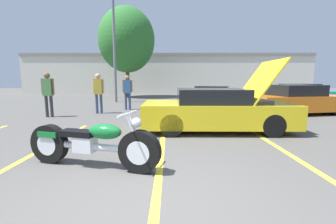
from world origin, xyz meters
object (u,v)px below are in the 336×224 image
Objects in this scene: parked_car_mid_row at (296,100)px; light_pole at (115,44)px; spectator_near_motorcycle at (98,90)px; spectator_midground at (48,91)px; motorcycle at (92,144)px; tree_background at (127,40)px; parked_car_left_row at (214,94)px; parked_car_right_row at (300,94)px; show_car_hood_open at (216,110)px; spectator_by_show_car at (127,89)px.

light_pole is at bearing 138.58° from parked_car_mid_row.
light_pole is 3.94× the size of spectator_near_motorcycle.
parked_car_mid_row is at bearing 5.53° from spectator_midground.
spectator_near_motorcycle reaches higher than motorcycle.
spectator_midground is at bearing -149.23° from spectator_near_motorcycle.
tree_background reaches higher than spectator_midground.
parked_car_mid_row reaches higher than motorcycle.
motorcycle is at bearing -81.76° from tree_background.
motorcycle is at bearing -91.94° from parked_car_left_row.
light_pole is at bearing 78.33° from spectator_midground.
tree_background is at bearing 158.69° from parked_car_right_row.
show_car_hood_open reaches higher than parked_car_left_row.
spectator_by_show_car is at bearing -69.94° from light_pole.
parked_car_right_row is at bearing 16.20° from spectator_by_show_car.
parked_car_right_row is at bearing -4.67° from light_pole.
motorcycle is at bearing -129.52° from parked_car_right_row.
parked_car_mid_row is (9.29, -5.33, -3.31)m from light_pole.
spectator_near_motorcycle is at bearing 121.00° from motorcycle.
parked_car_mid_row is 2.55× the size of spectator_midground.
light_pole reaches higher than spectator_near_motorcycle.
light_pole reaches higher than spectator_by_show_car.
parked_car_mid_row reaches higher than parked_car_left_row.
spectator_by_show_car is (-7.81, 1.29, 0.43)m from parked_car_mid_row.
light_pole is at bearing 110.06° from spectator_by_show_car.
show_car_hood_open is 2.40× the size of spectator_midground.
show_car_hood_open reaches higher than motorcycle.
spectator_by_show_car is at bearing 110.62° from motorcycle.
spectator_near_motorcycle is 1.67m from spectator_by_show_car.
light_pole reaches higher than parked_car_mid_row.
motorcycle is 0.56× the size of show_car_hood_open.
tree_background is (-0.06, 4.41, 0.97)m from light_pole.
tree_background is at bearing 83.37° from spectator_midground.
parked_car_right_row is at bearing -24.07° from tree_background.
parked_car_mid_row is 10.66m from spectator_midground.
motorcycle is at bearing -79.00° from light_pole.
spectator_by_show_car is (-10.53, -3.06, 0.43)m from parked_car_right_row.
tree_background reaches higher than light_pole.
spectator_by_show_car is at bearing -161.05° from parked_car_right_row.
show_car_hood_open is at bearing -129.31° from parked_car_right_row.
spectator_near_motorcycle is at bearing 144.09° from show_car_hood_open.
parked_car_mid_row is 2.57× the size of spectator_near_motorcycle.
spectator_near_motorcycle is (-6.28, -5.36, 0.53)m from parked_car_left_row.
spectator_by_show_car is at bearing 159.06° from parked_car_mid_row.
motorcycle is 14.48m from parked_car_right_row.
light_pole is 0.93× the size of tree_background.
light_pole reaches higher than show_car_hood_open.
parked_car_left_row is (-2.59, 5.36, -0.06)m from parked_car_mid_row.
spectator_midground is (-8.01, -6.39, 0.54)m from parked_car_left_row.
spectator_near_motorcycle is at bearing 168.45° from parked_car_mid_row.
tree_background reaches higher than show_car_hood_open.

